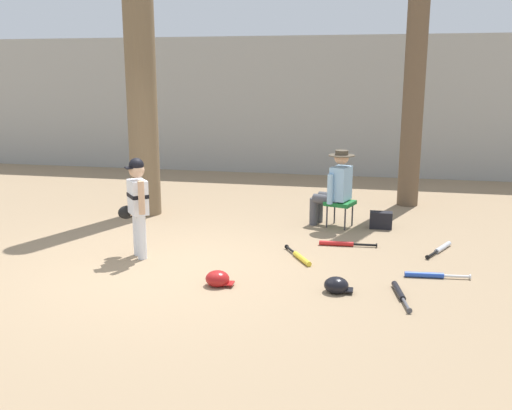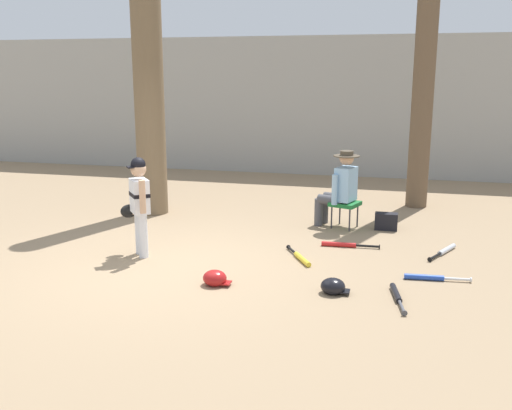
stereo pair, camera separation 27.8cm
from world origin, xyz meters
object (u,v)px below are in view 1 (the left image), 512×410
Objects in this scene: young_ballplayer at (137,201)px; bat_blue_youth at (429,275)px; bat_red_barrel at (341,244)px; batting_helmet_black at (336,285)px; tree_near_player at (141,90)px; seated_spectator at (335,186)px; bat_yellow_trainer at (300,257)px; folding_stool at (340,204)px; handbag_beside_stool at (381,220)px; bat_black_composite at (400,293)px; tree_behind_spectator at (416,59)px; bat_aluminum_silver at (441,248)px; batting_helmet_red at (218,279)px.

bat_blue_youth is (3.65, -0.04, -0.71)m from young_ballplayer.
batting_helmet_black is at bearing -87.82° from bat_red_barrel.
tree_near_player is 4.96m from batting_helmet_black.
bat_yellow_trainer is (-0.29, -1.77, -0.61)m from seated_spectator.
young_ballplayer reaches higher than bat_red_barrel.
folding_stool is 0.71× the size of bat_yellow_trainer.
batting_helmet_black is (3.44, -2.96, -2.00)m from tree_near_player.
bat_red_barrel is (-1.10, 1.06, -0.00)m from bat_blue_youth.
handbag_beside_stool is 0.43× the size of bat_red_barrel.
bat_blue_youth and bat_black_composite have the same top height.
tree_near_player is at bearing 176.84° from folding_stool.
tree_behind_spectator is 8.11× the size of bat_yellow_trainer.
young_ballplayer is 4.08× the size of batting_helmet_black.
bat_black_composite is (4.12, -2.93, -2.05)m from tree_near_player.
bat_aluminum_silver is (1.53, -1.00, -0.61)m from seated_spectator.
tree_near_player is 6.54× the size of bat_blue_youth.
handbag_beside_stool is at bearing 63.19° from bat_red_barrel.
bat_red_barrel is 2.47× the size of batting_helmet_red.
bat_aluminum_silver is (0.33, -2.76, -2.54)m from tree_behind_spectator.
folding_stool is at bearing -18.61° from seated_spectator.
bat_aluminum_silver is 2.27× the size of batting_helmet_red.
tree_behind_spectator reaches higher than bat_yellow_trainer.
batting_helmet_black is (0.07, -1.74, 0.05)m from bat_red_barrel.
bat_black_composite is at bearing -85.80° from handbag_beside_stool.
tree_near_player is at bearing 146.44° from bat_yellow_trainer.
tree_behind_spectator is at bearing 78.32° from batting_helmet_black.
bat_blue_youth is 1.06× the size of bat_yellow_trainer.
folding_stool is (3.28, -0.18, -1.72)m from tree_near_player.
handbag_beside_stool is 2.21m from bat_blue_youth.
tree_behind_spectator is 3.93m from bat_red_barrel.
tree_near_player is 0.85× the size of tree_behind_spectator.
tree_near_player is at bearing 139.34° from batting_helmet_black.
seated_spectator reaches higher than bat_black_composite.
folding_stool reaches higher than bat_yellow_trainer.
bat_red_barrel is (3.37, -1.21, -2.05)m from tree_near_player.
bat_black_composite is at bearing -66.56° from bat_red_barrel.
bat_yellow_trainer is at bearing -33.56° from tree_near_player.
handbag_beside_stool is at bearing 34.03° from young_ballplayer.
tree_behind_spectator is (4.38, 1.61, 0.49)m from tree_near_player.
young_ballplayer is at bearing -145.97° from handbag_beside_stool.
tree_near_player reaches higher than batting_helmet_black.
young_ballplayer is at bearing -171.59° from bat_yellow_trainer.
bat_blue_youth is at bearing -60.29° from folding_stool.
batting_helmet_red is at bearing -116.09° from tree_behind_spectator.
batting_helmet_red is at bearing -162.25° from bat_blue_youth.
bat_black_composite is (0.74, -1.71, 0.00)m from bat_red_barrel.
bat_blue_youth is 0.95× the size of bat_red_barrel.
bat_yellow_trainer is (-1.82, -0.78, 0.00)m from bat_aluminum_silver.
seated_spectator is 1.92m from bat_aluminum_silver.
young_ballplayer is 1.66m from batting_helmet_red.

